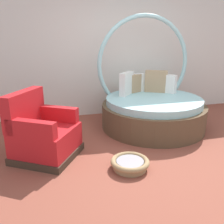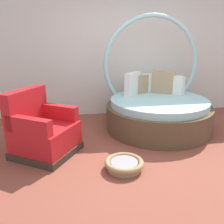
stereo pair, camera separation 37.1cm
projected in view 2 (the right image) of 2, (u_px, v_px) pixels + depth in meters
name	position (u px, v px, depth m)	size (l,w,h in m)	color
ground_plane	(157.00, 159.00, 3.47)	(8.00, 8.00, 0.02)	brown
back_wall	(125.00, 47.00, 5.11)	(8.00, 0.12, 2.85)	silver
round_daybed	(157.00, 107.00, 4.53)	(1.91, 1.91, 2.06)	brown
red_armchair	(42.00, 132.00, 3.53)	(1.10, 1.10, 0.94)	#38281E
pet_basket	(124.00, 164.00, 3.16)	(0.51, 0.51, 0.13)	#9E7F56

